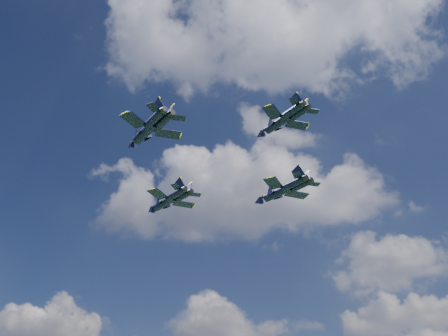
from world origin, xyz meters
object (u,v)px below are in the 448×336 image
jet_right (276,193)px  jet_left (144,133)px  jet_slot (276,124)px  jet_lead (164,203)px

jet_right → jet_left: bearing=176.9°
jet_left → jet_slot: size_ratio=1.15×
jet_lead → jet_slot: jet_slot is taller
jet_lead → jet_slot: (29.74, -25.45, 0.71)m
jet_slot → jet_left: bearing=135.8°
jet_lead → jet_right: size_ratio=0.96×
jet_lead → jet_left: bearing=-134.0°
jet_right → jet_slot: bearing=-137.6°
jet_left → jet_lead: bearing=51.3°
jet_lead → jet_left: jet_left is taller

